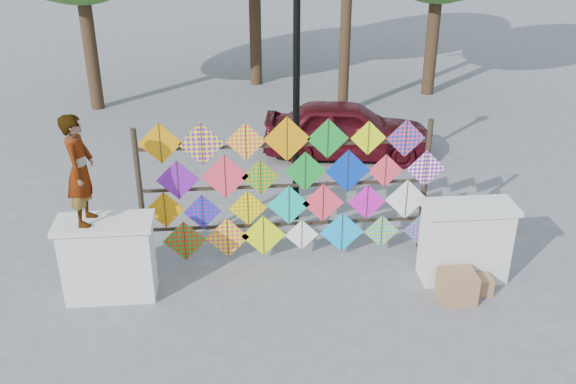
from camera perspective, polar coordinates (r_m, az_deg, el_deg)
The scene contains 9 objects.
ground at distance 10.21m, azimuth 0.15°, elevation -7.72°, with size 80.00×80.00×0.00m, color gray.
parapet_left at distance 9.84m, azimuth -15.66°, elevation -5.71°, with size 1.40×0.65×1.28m.
parapet_right at distance 10.28m, azimuth 15.47°, elevation -4.26°, with size 1.40×0.65×1.28m.
kite_rack at distance 10.24m, azimuth 0.07°, elevation 0.25°, with size 4.92×0.24×2.44m.
vendor_woman at distance 9.25m, azimuth -18.02°, elevation 1.88°, with size 0.59×0.38×1.61m, color #99999E.
sedan at distance 14.56m, azimuth 5.27°, elevation 5.59°, with size 1.51×3.75×1.28m, color #510D16.
lamppost at distance 10.94m, azimuth 0.76°, elevation 10.17°, with size 0.28×0.28×4.46m.
cardboard_box_near at distance 9.95m, azimuth 14.79°, elevation -8.10°, with size 0.52×0.46×0.46m, color #A4734F.
cardboard_box_far at distance 10.23m, azimuth 16.67°, elevation -7.92°, with size 0.33×0.31×0.28m, color #A4734F.
Camera 1 is at (-0.81, -8.48, 5.63)m, focal length 40.00 mm.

